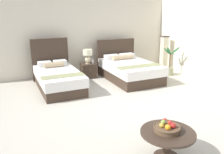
# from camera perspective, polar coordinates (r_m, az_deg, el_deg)

# --- Properties ---
(ground_plane) EXTENTS (9.93, 10.30, 0.02)m
(ground_plane) POSITION_cam_1_polar(r_m,az_deg,el_deg) (5.53, 2.99, -7.47)
(ground_plane) COLOR beige
(wall_back) EXTENTS (9.93, 0.12, 2.59)m
(wall_back) POSITION_cam_1_polar(r_m,az_deg,el_deg) (8.26, -7.15, 9.71)
(wall_back) COLOR beige
(wall_back) RESTS_ON ground
(wall_side_right) EXTENTS (0.12, 5.90, 2.59)m
(wall_side_right) POSITION_cam_1_polar(r_m,az_deg,el_deg) (7.38, 24.62, 7.62)
(wall_side_right) COLOR silver
(wall_side_right) RESTS_ON ground
(bed_near_window) EXTENTS (1.19, 2.12, 1.31)m
(bed_near_window) POSITION_cam_1_polar(r_m,az_deg,el_deg) (6.93, -12.83, -0.18)
(bed_near_window) COLOR #3A2A20
(bed_near_window) RESTS_ON ground
(bed_near_corner) EXTENTS (1.46, 2.16, 1.18)m
(bed_near_corner) POSITION_cam_1_polar(r_m,az_deg,el_deg) (7.61, 4.11, 1.73)
(bed_near_corner) COLOR #3A2A20
(bed_near_corner) RESTS_ON ground
(nightstand) EXTENTS (0.46, 0.43, 0.47)m
(nightstand) POSITION_cam_1_polar(r_m,az_deg,el_deg) (7.85, -5.68, 1.53)
(nightstand) COLOR #3A2A20
(nightstand) RESTS_ON ground
(table_lamp) EXTENTS (0.30, 0.30, 0.46)m
(table_lamp) POSITION_cam_1_polar(r_m,az_deg,el_deg) (7.75, -5.83, 5.32)
(table_lamp) COLOR beige
(table_lamp) RESTS_ON nightstand
(vase) EXTENTS (0.08, 0.08, 0.15)m
(vase) POSITION_cam_1_polar(r_m,az_deg,el_deg) (7.78, -4.67, 3.77)
(vase) COLOR silver
(vase) RESTS_ON nightstand
(coffee_table) EXTENTS (0.82, 0.82, 0.44)m
(coffee_table) POSITION_cam_1_polar(r_m,az_deg,el_deg) (3.78, 13.12, -13.98)
(coffee_table) COLOR #3A2A20
(coffee_table) RESTS_ON ground
(fruit_bowl) EXTENTS (0.41, 0.41, 0.15)m
(fruit_bowl) POSITION_cam_1_polar(r_m,az_deg,el_deg) (3.72, 13.01, -11.78)
(fruit_bowl) COLOR brown
(fruit_bowl) RESTS_ON coffee_table
(loose_apple) EXTENTS (0.08, 0.08, 0.08)m
(loose_apple) POSITION_cam_1_polar(r_m,az_deg,el_deg) (3.97, 12.56, -10.12)
(loose_apple) COLOR #B0342A
(loose_apple) RESTS_ON coffee_table
(floor_lamp_corner) EXTENTS (0.25, 0.25, 1.26)m
(floor_lamp_corner) POSITION_cam_1_polar(r_m,az_deg,el_deg) (8.81, 12.30, 5.46)
(floor_lamp_corner) COLOR black
(floor_lamp_corner) RESTS_ON ground
(potted_palm) EXTENTS (0.59, 0.52, 1.02)m
(potted_palm) POSITION_cam_1_polar(r_m,az_deg,el_deg) (8.33, 13.60, 2.40)
(potted_palm) COLOR gray
(potted_palm) RESTS_ON ground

